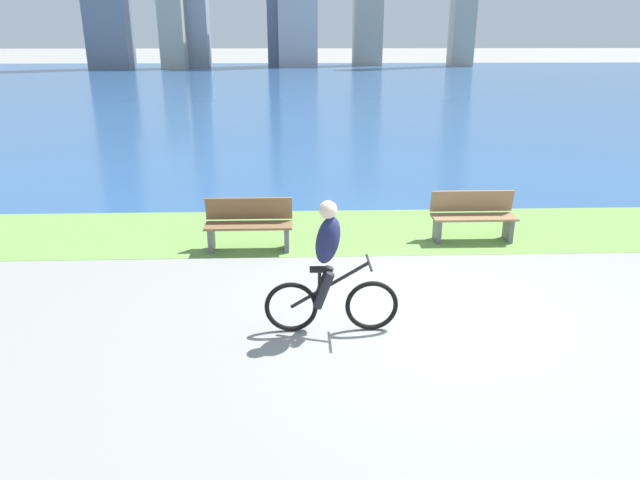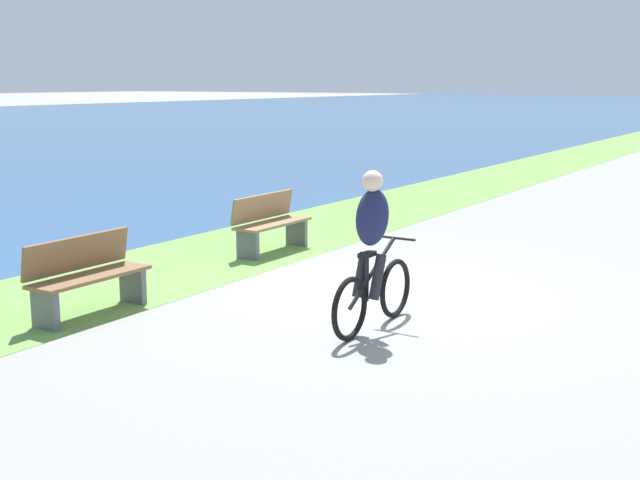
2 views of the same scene
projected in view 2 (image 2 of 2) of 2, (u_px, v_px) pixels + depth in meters
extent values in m
plane|color=gray|center=(391.00, 294.00, 10.43)|extent=(300.00, 300.00, 0.00)
cube|color=#6B9947|center=(184.00, 263.00, 12.22)|extent=(120.00, 2.70, 0.01)
torus|color=black|center=(395.00, 288.00, 9.36)|extent=(0.67, 0.06, 0.67)
torus|color=black|center=(350.00, 309.00, 8.52)|extent=(0.67, 0.06, 0.67)
cylinder|color=black|center=(373.00, 272.00, 8.87)|extent=(0.98, 0.04, 0.62)
cylinder|color=black|center=(367.00, 279.00, 8.77)|extent=(0.04, 0.04, 0.48)
cube|color=black|center=(367.00, 254.00, 8.72)|extent=(0.24, 0.10, 0.05)
cylinder|color=black|center=(394.00, 238.00, 9.21)|extent=(0.03, 0.52, 0.03)
ellipsoid|color=#1E234C|center=(372.00, 217.00, 8.74)|extent=(0.40, 0.36, 0.65)
sphere|color=beige|center=(373.00, 181.00, 8.67)|extent=(0.22, 0.22, 0.22)
cylinder|color=#26262D|center=(361.00, 275.00, 8.86)|extent=(0.27, 0.11, 0.49)
cylinder|color=#26262D|center=(378.00, 277.00, 8.76)|extent=(0.27, 0.11, 0.49)
cube|color=brown|center=(90.00, 277.00, 9.42)|extent=(1.50, 0.45, 0.04)
cube|color=brown|center=(77.00, 253.00, 9.47)|extent=(1.50, 0.11, 0.40)
cube|color=#595960|center=(133.00, 284.00, 10.00)|extent=(0.08, 0.37, 0.45)
cube|color=#595960|center=(45.00, 309.00, 8.92)|extent=(0.08, 0.37, 0.45)
cube|color=olive|center=(273.00, 224.00, 12.92)|extent=(1.50, 0.45, 0.04)
cube|color=olive|center=(263.00, 207.00, 12.98)|extent=(1.50, 0.11, 0.40)
cube|color=#595960|center=(297.00, 232.00, 13.50)|extent=(0.08, 0.37, 0.45)
cube|color=#595960|center=(248.00, 245.00, 12.42)|extent=(0.08, 0.37, 0.45)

